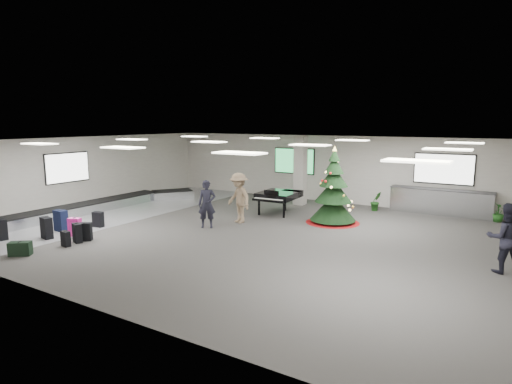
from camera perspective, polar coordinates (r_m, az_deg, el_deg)
The scene contains 20 objects.
ground at distance 15.06m, azimuth -0.01°, elevation -5.51°, with size 18.00×18.00×0.00m, color #3B3836.
room_envelope at distance 15.40m, azimuth 0.09°, elevation 3.65°, with size 18.02×14.02×3.21m.
baggage_carousel at distance 20.10m, azimuth -19.57°, elevation -1.64°, with size 2.28×9.71×0.43m.
service_counter at distance 19.52m, azimuth 23.35°, elevation -1.19°, with size 4.05×0.65×1.08m.
suitcase_0 at distance 15.93m, azimuth -26.15°, elevation -4.32°, with size 0.51×0.35×0.75m.
suitcase_1 at distance 15.04m, azimuth -22.74°, elevation -5.05°, with size 0.45×0.34×0.64m.
pink_suitcase at distance 15.83m, azimuth -23.00°, elevation -4.34°, with size 0.46×0.34×0.66m.
suitcase_3 at distance 15.15m, azimuth -21.79°, elevation -4.93°, with size 0.46×0.40×0.62m.
navy_suitcase at distance 16.77m, azimuth -24.58°, elevation -3.50°, with size 0.50×0.31×0.78m.
suitcase_5 at distance 16.51m, azimuth -30.76°, elevation -4.29°, with size 0.52×0.38×0.71m.
green_duffel at distance 14.37m, azimuth -28.93°, elevation -6.62°, with size 0.66×0.61×0.42m.
suitcase_7 at distance 14.74m, azimuth -24.05°, elevation -5.71°, with size 0.35×0.22×0.50m.
suitcase_8 at distance 16.89m, azimuth -20.31°, elevation -3.46°, with size 0.42×0.28×0.59m.
christmas_tree at distance 16.67m, azimuth 10.26°, elevation -0.63°, with size 2.08×2.08×2.97m.
grand_piano at distance 18.08m, azimuth 2.93°, elevation -0.49°, with size 1.57×1.96×1.08m.
traveler_a at distance 15.76m, azimuth -6.56°, elevation -1.61°, with size 0.64×0.42×1.76m, color black.
traveler_b at distance 16.43m, azimuth -2.30°, elevation -0.79°, with size 1.25×0.72×1.94m, color #8C7256.
traveler_bench at distance 12.75m, azimuth 30.30°, elevation -5.34°, with size 0.89×0.69×1.83m, color black.
potted_plant_left at distance 19.41m, azimuth 15.69°, elevation -1.19°, with size 0.47×0.38×0.85m, color #123912.
potted_plant_right at distance 19.13m, azimuth 29.60°, elevation -2.41°, with size 0.41×0.41×0.73m, color #123912.
Camera 1 is at (7.61, -12.41, 3.88)m, focal length 30.00 mm.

